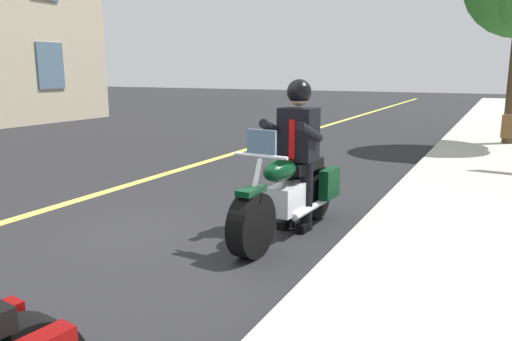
# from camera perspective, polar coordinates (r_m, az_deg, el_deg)

# --- Properties ---
(ground_plane) EXTENTS (80.00, 80.00, 0.00)m
(ground_plane) POSITION_cam_1_polar(r_m,az_deg,el_deg) (5.58, -11.98, -7.81)
(ground_plane) COLOR black
(lane_center_stripe) EXTENTS (60.00, 0.16, 0.01)m
(lane_center_stripe) POSITION_cam_1_polar(r_m,az_deg,el_deg) (6.97, -24.93, -4.70)
(lane_center_stripe) COLOR #E5DB4C
(lane_center_stripe) RESTS_ON ground_plane
(motorcycle_main) EXTENTS (2.22, 0.66, 1.26)m
(motorcycle_main) POSITION_cam_1_polar(r_m,az_deg,el_deg) (5.53, 3.98, -2.86)
(motorcycle_main) COLOR black
(motorcycle_main) RESTS_ON ground_plane
(rider_main) EXTENTS (0.64, 0.57, 1.74)m
(rider_main) POSITION_cam_1_polar(r_m,az_deg,el_deg) (5.59, 4.90, 3.38)
(rider_main) COLOR black
(rider_main) RESTS_ON ground_plane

